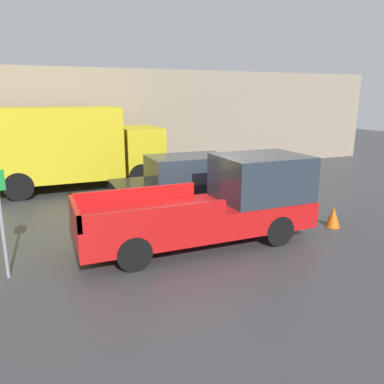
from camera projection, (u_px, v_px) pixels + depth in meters
name	position (u px, v px, depth m)	size (l,w,h in m)	color
ground_plane	(206.00, 232.00, 10.11)	(60.00, 60.00, 0.00)	#3D3D3F
building_wall	(128.00, 122.00, 17.40)	(28.00, 0.15, 4.79)	gray
pickup_truck	(219.00, 203.00, 9.29)	(5.78, 1.96, 2.10)	red
car	(186.00, 183.00, 12.03)	(4.58, 1.86, 1.73)	black
delivery_truck	(64.00, 145.00, 14.41)	(7.02, 2.57, 3.16)	gold
parking_sign	(1.00, 216.00, 7.22)	(0.30, 0.07, 2.31)	gray
traffic_cone	(333.00, 217.00, 10.43)	(0.40, 0.40, 0.58)	orange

